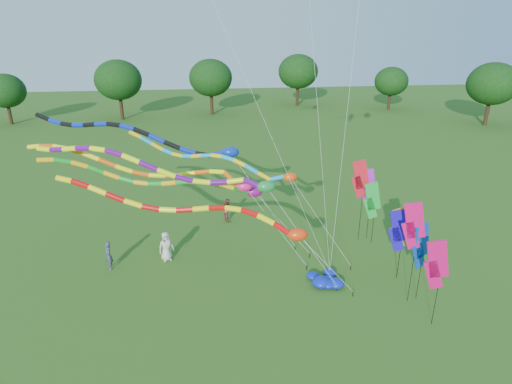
{
  "coord_description": "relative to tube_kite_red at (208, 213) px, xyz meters",
  "views": [
    {
      "loc": [
        -4.13,
        -15.72,
        13.02
      ],
      "look_at": [
        -1.48,
        5.09,
        4.8
      ],
      "focal_mm": 30.0,
      "sensor_mm": 36.0,
      "label": 1
    }
  ],
  "objects": [
    {
      "name": "tube_kite_red",
      "position": [
        0.0,
        0.0,
        0.0
      ],
      "size": [
        14.67,
        4.4,
        6.31
      ],
      "rotation": [
        0.0,
        0.0,
        -0.32
      ],
      "color": "black",
      "rests_on": "ground"
    },
    {
      "name": "tube_kite_purple",
      "position": [
        -1.45,
        0.22,
        2.29
      ],
      "size": [
        14.91,
        4.37,
        8.09
      ],
      "rotation": [
        0.0,
        0.0,
        -0.27
      ],
      "color": "black",
      "rests_on": "ground"
    },
    {
      "name": "blue_nylon_heap",
      "position": [
        5.9,
        -0.74,
        -3.79
      ],
      "size": [
        1.71,
        1.55,
        0.52
      ],
      "color": "#0D23B4",
      "rests_on": "ground"
    },
    {
      "name": "tree_ring",
      "position": [
        0.97,
        -3.15,
        1.37
      ],
      "size": [
        113.23,
        119.59,
        9.51
      ],
      "color": "#382314",
      "rests_on": "ground"
    },
    {
      "name": "banner_pole_green",
      "position": [
        10.11,
        3.13,
        -1.12
      ],
      "size": [
        1.16,
        0.21,
        4.16
      ],
      "rotation": [
        0.0,
        0.0,
        -0.11
      ],
      "color": "black",
      "rests_on": "ground"
    },
    {
      "name": "banner_pole_blue_b",
      "position": [
        9.9,
        -1.07,
        -1.1
      ],
      "size": [
        1.16,
        0.24,
        4.18
      ],
      "rotation": [
        0.0,
        0.0,
        -0.14
      ],
      "color": "black",
      "rests_on": "ground"
    },
    {
      "name": "tube_kite_cyan",
      "position": [
        1.16,
        2.81,
        1.8
      ],
      "size": [
        12.13,
        5.61,
        7.62
      ],
      "rotation": [
        0.0,
        0.0,
        -0.39
      ],
      "color": "black",
      "rests_on": "ground"
    },
    {
      "name": "banner_pole_blue_a",
      "position": [
        10.13,
        -3.04,
        -0.98
      ],
      "size": [
        1.11,
        0.49,
        4.3
      ],
      "rotation": [
        0.0,
        0.0,
        0.36
      ],
      "color": "black",
      "rests_on": "ground"
    },
    {
      "name": "person_c",
      "position": [
        1.41,
        7.57,
        -3.2
      ],
      "size": [
        0.81,
        0.94,
        1.64
      ],
      "primitive_type": "imported",
      "rotation": [
        0.0,
        0.0,
        1.84
      ],
      "color": "maroon",
      "rests_on": "ground"
    },
    {
      "name": "banner_pole_orange",
      "position": [
        10.07,
        -0.85,
        -1.09
      ],
      "size": [
        1.16,
        0.23,
        4.19
      ],
      "rotation": [
        0.0,
        0.0,
        0.13
      ],
      "color": "black",
      "rests_on": "ground"
    },
    {
      "name": "banner_pole_red",
      "position": [
        9.35,
        3.49,
        0.18
      ],
      "size": [
        1.16,
        0.21,
        5.48
      ],
      "rotation": [
        0.0,
        0.0,
        -0.11
      ],
      "color": "black",
      "rests_on": "ground"
    },
    {
      "name": "banner_pole_magenta_a",
      "position": [
        9.57,
        -3.07,
        0.15
      ],
      "size": [
        1.12,
        0.46,
        5.44
      ],
      "rotation": [
        0.0,
        0.0,
        -0.34
      ],
      "color": "black",
      "rests_on": "ground"
    },
    {
      "name": "person_b",
      "position": [
        -5.7,
        1.92,
        -3.17
      ],
      "size": [
        0.6,
        0.73,
        1.71
      ],
      "primitive_type": "imported",
      "rotation": [
        0.0,
        0.0,
        -1.21
      ],
      "color": "#3F4158",
      "rests_on": "ground"
    },
    {
      "name": "tube_kite_orange",
      "position": [
        -2.33,
        2.32,
        1.64
      ],
      "size": [
        14.84,
        3.67,
        7.63
      ],
      "rotation": [
        0.0,
        0.0,
        -0.25
      ],
      "color": "black",
      "rests_on": "ground"
    },
    {
      "name": "banner_pole_violet",
      "position": [
        9.98,
        3.7,
        -0.46
      ],
      "size": [
        1.15,
        0.34,
        4.83
      ],
      "rotation": [
        0.0,
        0.0,
        -0.23
      ],
      "color": "black",
      "rests_on": "ground"
    },
    {
      "name": "person_a",
      "position": [
        -2.52,
        2.51,
        -3.12
      ],
      "size": [
        1.03,
        0.87,
        1.8
      ],
      "primitive_type": "imported",
      "rotation": [
        0.0,
        0.0,
        0.4
      ],
      "color": "beige",
      "rests_on": "ground"
    },
    {
      "name": "tube_kite_green",
      "position": [
        -1.57,
        2.19,
        1.0
      ],
      "size": [
        14.43,
        1.67,
        7.13
      ],
      "rotation": [
        0.0,
        0.0,
        -0.06
      ],
      "color": "black",
      "rests_on": "ground"
    },
    {
      "name": "ground",
      "position": [
        4.05,
        -4.44,
        -4.02
      ],
      "size": [
        160.0,
        160.0,
        0.0
      ],
      "primitive_type": "plane",
      "color": "#295917",
      "rests_on": "ground"
    },
    {
      "name": "tube_kite_blue",
      "position": [
        -2.96,
        5.06,
        2.75
      ],
      "size": [
        15.34,
        5.36,
        8.44
      ],
      "rotation": [
        0.0,
        0.0,
        -0.3
      ],
      "color": "black",
      "rests_on": "ground"
    },
    {
      "name": "banner_pole_magenta_b",
      "position": [
        9.88,
        -4.93,
        -0.87
      ],
      "size": [
        1.14,
        0.39,
        4.41
      ],
      "rotation": [
        0.0,
        0.0,
        -0.27
      ],
      "color": "black",
      "rests_on": "ground"
    }
  ]
}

